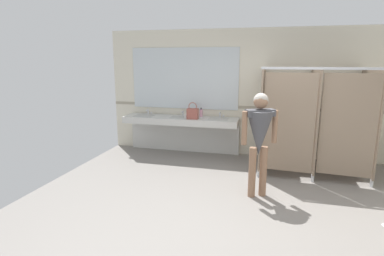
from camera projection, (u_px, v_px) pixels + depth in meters
The scene contains 10 objects.
ground_plane at pixel (255, 209), 4.47m from camera, with size 6.90×5.60×0.10m, color gray.
wall_back at pixel (265, 94), 6.59m from camera, with size 6.90×0.12×2.69m, color beige.
wall_back_tile_band at pixel (264, 108), 6.60m from camera, with size 6.90×0.01×0.06m, color #9E937F.
vanity_counter at pixel (182, 126), 6.91m from camera, with size 2.51×0.58×0.94m.
mirror_panel at pixel (184, 78), 6.89m from camera, with size 2.41×0.02×1.33m, color silver.
bathroom_stalls at pixel (314, 119), 5.55m from camera, with size 1.89×1.38×1.93m.
person_standing at pixel (259, 133), 4.59m from camera, with size 0.54×0.54×1.58m.
handbag at pixel (193, 113), 6.55m from camera, with size 0.23×0.14×0.35m.
soap_dispenser at pixel (201, 113), 6.83m from camera, with size 0.07×0.07×0.19m.
paper_cup at pixel (186, 116), 6.64m from camera, with size 0.07×0.07×0.08m, color white.
Camera 1 is at (0.15, -4.21, 2.05)m, focal length 29.20 mm.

